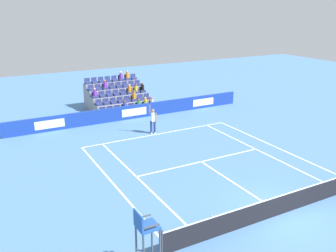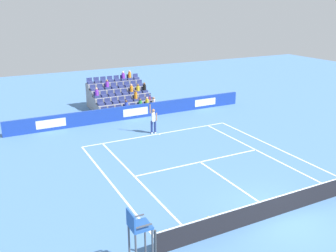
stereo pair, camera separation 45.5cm
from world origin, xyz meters
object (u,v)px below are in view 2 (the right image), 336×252
object	(u,v)px
tennis_player	(153,120)
loose_tennis_ball	(208,217)
tennis_net	(279,205)
umpire_chair	(138,232)

from	to	relation	value
tennis_player	loose_tennis_ball	bearing A→B (deg)	76.80
tennis_net	umpire_chair	size ratio (longest dim) A/B	5.12
tennis_player	loose_tennis_ball	world-z (taller)	tennis_player
tennis_player	loose_tennis_ball	size ratio (longest dim) A/B	41.97
tennis_player	tennis_net	bearing A→B (deg)	91.22
tennis_net	loose_tennis_ball	distance (m)	3.13
tennis_net	umpire_chair	bearing A→B (deg)	3.77
tennis_player	umpire_chair	world-z (taller)	tennis_player
umpire_chair	loose_tennis_ball	bearing A→B (deg)	-156.65
tennis_net	tennis_player	distance (m)	12.24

